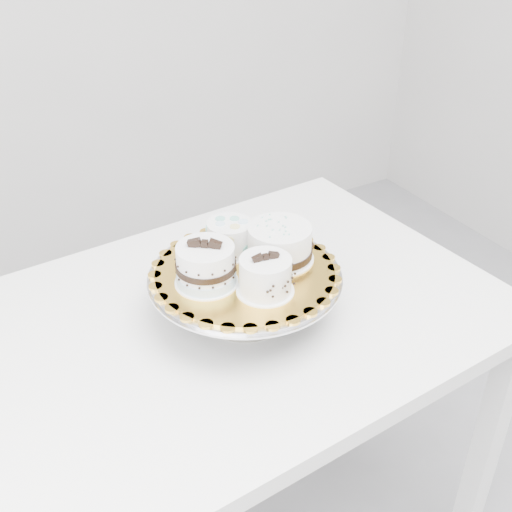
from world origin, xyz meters
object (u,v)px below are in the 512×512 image
cake_banded (206,267)px  cake_dots (230,237)px  cake_board (245,272)px  cake_stand (245,286)px  table (219,349)px  cake_swirl (265,276)px  cake_ribbon (280,244)px

cake_banded → cake_dots: (0.09, 0.07, -0.00)m
cake_board → cake_stand: bearing=-69.4°
table → cake_banded: 0.23m
cake_board → cake_swirl: cake_swirl is taller
cake_banded → cake_swirl: bearing=-6.6°
cake_dots → cake_ribbon: 0.10m
cake_stand → cake_dots: 0.10m
cake_stand → cake_ribbon: cake_ribbon is taller
table → cake_board: size_ratio=3.48×
cake_stand → cake_board: size_ratio=1.09×
cake_swirl → cake_ribbon: 0.11m
cake_dots → table: bearing=-136.8°
cake_stand → cake_banded: cake_banded is taller
cake_stand → cake_board: (-0.00, 0.00, 0.03)m
cake_stand → cake_banded: 0.11m
cake_stand → cake_board: bearing=110.6°
table → cake_banded: cake_banded is taller
cake_banded → cake_ribbon: bearing=38.6°
cake_board → cake_dots: 0.08m
cake_banded → cake_board: bearing=37.1°
cake_stand → cake_swirl: bearing=-90.2°
cake_banded → cake_ribbon: cake_banded is taller
cake_swirl → cake_ribbon: (0.08, 0.08, 0.00)m
cake_swirl → cake_ribbon: cake_swirl is taller
cake_dots → cake_ribbon: (0.07, -0.07, -0.00)m
cake_board → cake_ribbon: (0.08, 0.00, 0.04)m
cake_board → cake_swirl: bearing=-90.2°
cake_swirl → cake_board: bearing=98.8°
table → cake_swirl: size_ratio=11.10×
cake_banded → cake_stand: bearing=37.1°
cake_stand → cake_banded: bearing=179.9°
cake_board → cake_swirl: 0.08m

